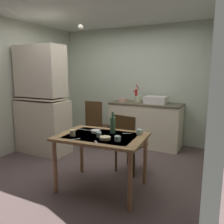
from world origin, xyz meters
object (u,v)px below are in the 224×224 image
at_px(teacup_cream, 139,132).
at_px(chair_far_side, 128,143).
at_px(hutch_cabinet, 42,104).
at_px(glass_bottle, 113,125).
at_px(dining_table, 102,142).
at_px(sink_basin, 156,100).
at_px(mixing_bowl_counter, 123,100).
at_px(serving_bowl_wide, 96,131).
at_px(hand_pump, 136,94).
at_px(chair_by_counter, 96,123).

bearing_deg(teacup_cream, chair_far_side, 130.50).
bearing_deg(hutch_cabinet, glass_bottle, -17.58).
bearing_deg(glass_bottle, dining_table, -115.95).
xyz_separation_m(hutch_cabinet, chair_far_side, (1.86, -0.11, -0.48)).
distance_m(sink_basin, chair_far_side, 1.52).
height_order(sink_basin, glass_bottle, sink_basin).
bearing_deg(mixing_bowl_counter, serving_bowl_wide, -76.79).
xyz_separation_m(hand_pump, mixing_bowl_counter, (-0.28, -0.10, -0.13)).
bearing_deg(sink_basin, serving_bowl_wide, -98.17).
bearing_deg(dining_table, mixing_bowl_counter, 106.40).
relative_size(chair_far_side, serving_bowl_wide, 6.92).
height_order(chair_far_side, serving_bowl_wide, chair_far_side).
relative_size(hutch_cabinet, chair_by_counter, 2.09).
bearing_deg(chair_far_side, glass_bottle, -95.43).
relative_size(hutch_cabinet, dining_table, 1.71).
bearing_deg(mixing_bowl_counter, chair_by_counter, -125.30).
distance_m(hand_pump, chair_far_side, 1.66).
xyz_separation_m(chair_by_counter, serving_bowl_wide, (0.82, -1.40, 0.26)).
height_order(hand_pump, teacup_cream, hand_pump).
bearing_deg(chair_by_counter, serving_bowl_wide, -59.46).
bearing_deg(sink_basin, teacup_cream, -80.73).
height_order(mixing_bowl_counter, chair_by_counter, mixing_bowl_counter).
relative_size(serving_bowl_wide, glass_bottle, 0.46).
relative_size(sink_basin, teacup_cream, 5.19).
bearing_deg(hutch_cabinet, teacup_cream, -12.33).
distance_m(serving_bowl_wide, glass_bottle, 0.26).
bearing_deg(teacup_cream, chair_by_counter, 138.99).
bearing_deg(chair_far_side, sink_basin, 89.34).
bearing_deg(hutch_cabinet, hand_pump, 43.90).
relative_size(sink_basin, glass_bottle, 1.49).
relative_size(sink_basin, chair_by_counter, 0.45).
distance_m(hutch_cabinet, serving_bowl_wide, 1.73).
height_order(sink_basin, teacup_cream, sink_basin).
distance_m(chair_far_side, teacup_cream, 0.56).
distance_m(mixing_bowl_counter, dining_table, 2.12).
bearing_deg(dining_table, sink_basin, 86.05).
height_order(chair_by_counter, glass_bottle, glass_bottle).
xyz_separation_m(serving_bowl_wide, teacup_cream, (0.58, 0.18, 0.02)).
xyz_separation_m(sink_basin, teacup_cream, (0.29, -1.79, -0.22)).
relative_size(hutch_cabinet, hand_pump, 5.30).
bearing_deg(teacup_cream, hutch_cabinet, 167.67).
bearing_deg(chair_by_counter, dining_table, -57.01).
distance_m(sink_basin, hand_pump, 0.47).
bearing_deg(serving_bowl_wide, sink_basin, 81.83).
xyz_separation_m(hutch_cabinet, mixing_bowl_counter, (1.14, 1.27, 0.00)).
relative_size(dining_table, teacup_cream, 14.23).
bearing_deg(serving_bowl_wide, teacup_cream, 17.32).
xyz_separation_m(hand_pump, serving_bowl_wide, (0.17, -2.02, -0.33)).
xyz_separation_m(sink_basin, chair_far_side, (-0.02, -1.43, -0.52)).
xyz_separation_m(sink_basin, dining_table, (-0.14, -2.06, -0.35)).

